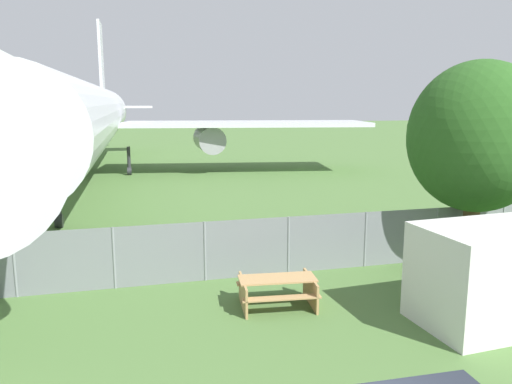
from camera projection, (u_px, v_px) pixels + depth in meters
perimeter_fence at (205, 251)px, 14.46m from camera, size 56.07×0.07×1.76m
airplane at (86, 117)px, 32.80m from camera, size 40.57×49.42×12.83m
portable_cabin at (506, 274)px, 11.75m from camera, size 4.34×2.50×2.34m
picnic_bench_near_cabin at (277, 288)px, 12.70m from camera, size 2.08×1.59×0.76m
tree_behind_benches at (478, 137)px, 15.49m from camera, size 4.28×4.28×6.44m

